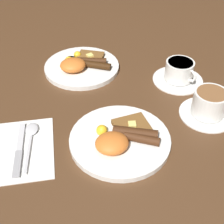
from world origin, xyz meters
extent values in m
plane|color=#4C301C|center=(0.00, 0.00, 0.00)|extent=(3.00, 3.00, 0.00)
cylinder|color=white|center=(0.00, 0.00, 0.01)|extent=(0.26, 0.26, 0.01)
cylinder|color=white|center=(-0.04, 0.02, 0.02)|extent=(0.08, 0.08, 0.01)
sphere|color=yellow|center=(-0.04, 0.03, 0.03)|extent=(0.03, 0.03, 0.03)
ellipsoid|color=orange|center=(-0.03, -0.03, 0.03)|extent=(0.08, 0.07, 0.04)
cylinder|color=#422312|center=(0.05, -0.03, 0.03)|extent=(0.09, 0.06, 0.02)
cylinder|color=#402210|center=(0.04, -0.01, 0.03)|extent=(0.11, 0.07, 0.03)
cube|color=brown|center=(0.04, 0.02, 0.02)|extent=(0.10, 0.09, 0.01)
cube|color=#F4E072|center=(0.04, 0.02, 0.03)|extent=(0.02, 0.02, 0.01)
cylinder|color=white|center=(-0.03, 0.36, 0.01)|extent=(0.25, 0.25, 0.01)
cylinder|color=white|center=(-0.07, 0.38, 0.02)|extent=(0.08, 0.08, 0.01)
sphere|color=yellow|center=(-0.07, 0.38, 0.03)|extent=(0.03, 0.03, 0.03)
cylinder|color=white|center=(-0.04, 0.41, 0.02)|extent=(0.06, 0.06, 0.01)
sphere|color=yellow|center=(-0.04, 0.41, 0.03)|extent=(0.03, 0.03, 0.03)
ellipsoid|color=orange|center=(-0.07, 0.34, 0.03)|extent=(0.08, 0.08, 0.04)
cylinder|color=#341C0A|center=(0.01, 0.33, 0.03)|extent=(0.10, 0.07, 0.02)
cylinder|color=#3E210F|center=(0.00, 0.36, 0.03)|extent=(0.10, 0.05, 0.02)
cube|color=brown|center=(0.00, 0.39, 0.02)|extent=(0.11, 0.11, 0.01)
cube|color=#F4E072|center=(0.00, 0.39, 0.03)|extent=(0.02, 0.02, 0.01)
cylinder|color=white|center=(0.27, 0.04, 0.00)|extent=(0.15, 0.15, 0.01)
cylinder|color=white|center=(0.27, 0.04, 0.04)|extent=(0.09, 0.09, 0.07)
cylinder|color=brown|center=(0.27, 0.04, 0.08)|extent=(0.08, 0.08, 0.00)
cylinder|color=white|center=(0.25, 0.22, 0.00)|extent=(0.16, 0.16, 0.01)
cylinder|color=white|center=(0.25, 0.22, 0.04)|extent=(0.09, 0.09, 0.06)
cylinder|color=brown|center=(0.25, 0.22, 0.07)|extent=(0.08, 0.08, 0.00)
torus|color=white|center=(0.27, 0.18, 0.04)|extent=(0.03, 0.04, 0.04)
cube|color=white|center=(-0.24, 0.03, 0.00)|extent=(0.16, 0.22, 0.01)
cube|color=silver|center=(-0.24, 0.07, 0.01)|extent=(0.03, 0.10, 0.00)
cube|color=#9E9EA3|center=(-0.26, -0.02, 0.01)|extent=(0.03, 0.08, 0.01)
ellipsoid|color=silver|center=(-0.22, 0.09, 0.01)|extent=(0.04, 0.05, 0.01)
cube|color=silver|center=(-0.23, 0.01, 0.01)|extent=(0.03, 0.12, 0.00)
camera|label=1|loc=(-0.16, -0.53, 0.58)|focal=50.00mm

